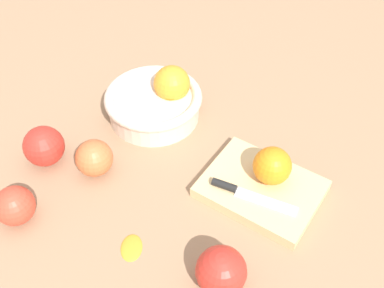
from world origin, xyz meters
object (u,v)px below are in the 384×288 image
(bowl, at_px, (157,100))
(apple_front_left_2, at_px, (44,146))
(cutting_board, at_px, (261,189))
(apple_front_left, at_px, (15,206))
(apple_front_right_2, at_px, (221,271))
(knife, at_px, (242,192))
(apple_front_left_3, at_px, (94,158))
(orange_on_board, at_px, (272,166))

(bowl, distance_m, apple_front_left_2, 0.24)
(cutting_board, height_order, apple_front_left_2, apple_front_left_2)
(bowl, height_order, apple_front_left, bowl)
(apple_front_left_2, bearing_deg, apple_front_right_2, -3.37)
(knife, distance_m, apple_front_left_3, 0.28)
(orange_on_board, relative_size, apple_front_right_2, 0.88)
(cutting_board, bearing_deg, knife, -116.53)
(apple_front_left_3, bearing_deg, bowl, 90.90)
(knife, relative_size, apple_front_left_2, 2.01)
(apple_front_right_2, bearing_deg, knife, 109.98)
(bowl, height_order, apple_front_right_2, bowl)
(apple_front_right_2, bearing_deg, cutting_board, 101.03)
(cutting_board, height_order, apple_front_left_3, apple_front_left_3)
(apple_front_left, height_order, apple_front_left_3, apple_front_left_3)
(apple_front_left_3, xyz_separation_m, apple_front_right_2, (0.32, -0.06, 0.00))
(orange_on_board, distance_m, apple_front_left_3, 0.32)
(orange_on_board, bearing_deg, apple_front_left_3, -151.25)
(bowl, xyz_separation_m, cutting_board, (0.28, -0.06, -0.03))
(apple_front_left, distance_m, apple_front_left_2, 0.14)
(orange_on_board, bearing_deg, cutting_board, -101.61)
(cutting_board, relative_size, apple_front_left, 2.96)
(orange_on_board, xyz_separation_m, apple_front_left_2, (-0.38, -0.19, -0.02))
(orange_on_board, bearing_deg, apple_front_left_2, -153.32)
(apple_front_left_2, height_order, apple_front_left_3, apple_front_left_2)
(orange_on_board, relative_size, apple_front_left_2, 0.89)
(apple_front_left_3, bearing_deg, apple_front_left, -102.34)
(apple_front_left, relative_size, apple_front_right_2, 0.88)
(apple_front_left_3, distance_m, apple_front_right_2, 0.32)
(bowl, relative_size, apple_front_right_2, 2.57)
(apple_front_left_2, bearing_deg, orange_on_board, 26.68)
(bowl, height_order, cutting_board, bowl)
(knife, bearing_deg, orange_on_board, 68.64)
(bowl, distance_m, apple_front_right_2, 0.41)
(knife, relative_size, apple_front_left_3, 2.22)
(apple_front_left_2, distance_m, apple_front_right_2, 0.41)
(bowl, relative_size, apple_front_left_2, 2.60)
(apple_front_left, bearing_deg, apple_front_right_2, 15.48)
(apple_front_left_3, bearing_deg, apple_front_left_2, -159.93)
(bowl, xyz_separation_m, apple_front_left, (-0.03, -0.35, -0.01))
(cutting_board, height_order, orange_on_board, orange_on_board)
(bowl, bearing_deg, apple_front_left_2, -112.14)
(knife, relative_size, apple_front_right_2, 1.99)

